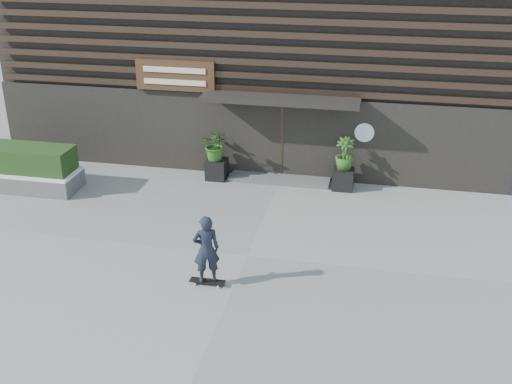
% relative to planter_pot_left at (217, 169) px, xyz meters
% --- Properties ---
extents(ground, '(80.00, 80.00, 0.00)m').
position_rel_planter_pot_left_xyz_m(ground, '(1.90, -4.40, -0.30)').
color(ground, gray).
rests_on(ground, ground).
extents(entrance_step, '(3.00, 0.80, 0.12)m').
position_rel_planter_pot_left_xyz_m(entrance_step, '(1.90, 0.20, -0.24)').
color(entrance_step, '#51514E').
rests_on(entrance_step, ground).
extents(planter_pot_left, '(0.60, 0.60, 0.60)m').
position_rel_planter_pot_left_xyz_m(planter_pot_left, '(0.00, 0.00, 0.00)').
color(planter_pot_left, black).
rests_on(planter_pot_left, ground).
extents(bamboo_left, '(0.86, 0.75, 0.96)m').
position_rel_planter_pot_left_xyz_m(bamboo_left, '(0.00, 0.00, 0.78)').
color(bamboo_left, '#2D591E').
rests_on(bamboo_left, planter_pot_left).
extents(planter_pot_right, '(0.60, 0.60, 0.60)m').
position_rel_planter_pot_left_xyz_m(planter_pot_right, '(3.80, 0.00, 0.00)').
color(planter_pot_right, black).
rests_on(planter_pot_right, ground).
extents(bamboo_right, '(0.54, 0.54, 0.96)m').
position_rel_planter_pot_left_xyz_m(bamboo_right, '(3.80, 0.00, 0.78)').
color(bamboo_right, '#2D591E').
rests_on(bamboo_right, planter_pot_right).
extents(raised_bed, '(3.50, 1.20, 0.50)m').
position_rel_planter_pot_left_xyz_m(raised_bed, '(-5.46, -1.80, -0.05)').
color(raised_bed, '#535350').
rests_on(raised_bed, ground).
extents(snow_layer, '(3.50, 1.20, 0.08)m').
position_rel_planter_pot_left_xyz_m(snow_layer, '(-5.46, -1.80, 0.24)').
color(snow_layer, white).
rests_on(snow_layer, raised_bed).
extents(hedge, '(3.30, 1.00, 0.70)m').
position_rel_planter_pot_left_xyz_m(hedge, '(-5.46, -1.80, 0.63)').
color(hedge, '#1C3714').
rests_on(hedge, snow_layer).
extents(building, '(18.00, 11.00, 8.00)m').
position_rel_planter_pot_left_xyz_m(building, '(1.90, 5.56, 3.69)').
color(building, black).
rests_on(building, ground).
extents(skateboarder, '(0.78, 0.57, 1.65)m').
position_rel_planter_pot_left_xyz_m(skateboarder, '(1.32, -5.78, 0.56)').
color(skateboarder, black).
rests_on(skateboarder, ground).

